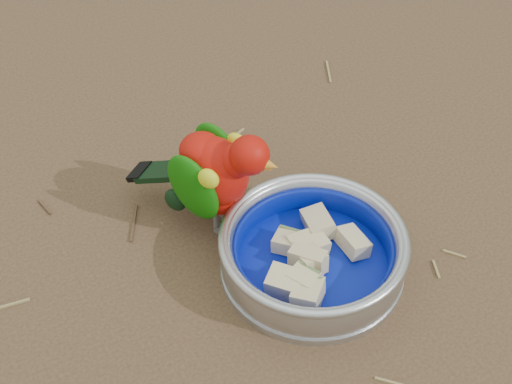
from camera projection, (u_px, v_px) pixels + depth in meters
ground at (284, 333)px, 0.92m from camera, size 60.00×60.00×0.00m
food_bowl at (312, 266)px, 0.98m from camera, size 0.23×0.23×0.02m
bowl_wall at (313, 250)px, 0.96m from camera, size 0.23×0.23×0.04m
fruit_wedges at (313, 254)px, 0.96m from camera, size 0.14×0.14×0.03m
lory_parrot at (216, 180)px, 0.99m from camera, size 0.19×0.21×0.16m
ground_debris at (236, 304)px, 0.94m from camera, size 0.90×0.80×0.01m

